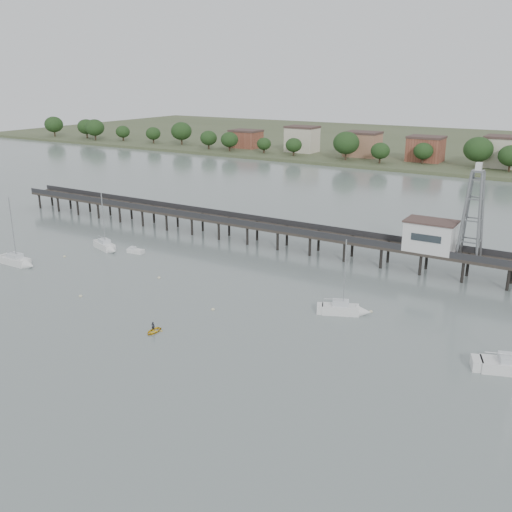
{
  "coord_description": "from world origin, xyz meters",
  "views": [
    {
      "loc": [
        48.26,
        -34.58,
        32.77
      ],
      "look_at": [
        1.45,
        42.0,
        4.0
      ],
      "focal_mm": 40.0,
      "sensor_mm": 36.0,
      "label": 1
    }
  ],
  "objects": [
    {
      "name": "ground_plane",
      "position": [
        0.0,
        0.0,
        0.0
      ],
      "size": [
        500.0,
        500.0,
        0.0
      ],
      "primitive_type": "plane",
      "color": "slate",
      "rests_on": "ground"
    },
    {
      "name": "pier",
      "position": [
        0.0,
        60.0,
        3.79
      ],
      "size": [
        150.0,
        5.0,
        5.5
      ],
      "color": "#2D2823",
      "rests_on": "ground"
    },
    {
      "name": "pier_building",
      "position": [
        25.0,
        60.0,
        6.67
      ],
      "size": [
        8.4,
        5.4,
        5.3
      ],
      "color": "silver",
      "rests_on": "ground"
    },
    {
      "name": "lattice_tower",
      "position": [
        31.5,
        60.0,
        11.1
      ],
      "size": [
        3.2,
        3.2,
        15.5
      ],
      "color": "slate",
      "rests_on": "ground"
    },
    {
      "name": "sailboat_b",
      "position": [
        -31.69,
        40.67,
        0.65
      ],
      "size": [
        7.31,
        4.21,
        11.73
      ],
      "rotation": [
        0.0,
        0.0,
        -0.33
      ],
      "color": "white",
      "rests_on": "ground"
    },
    {
      "name": "sailboat_a",
      "position": [
        -38.27,
        25.87,
        0.64
      ],
      "size": [
        7.89,
        2.34,
        13.05
      ],
      "rotation": [
        0.0,
        0.0,
        -0.01
      ],
      "color": "white",
      "rests_on": "ground"
    },
    {
      "name": "sailboat_c",
      "position": [
        20.28,
        36.21,
        0.65
      ],
      "size": [
        7.19,
        4.64,
        11.62
      ],
      "rotation": [
        0.0,
        0.0,
        0.41
      ],
      "color": "white",
      "rests_on": "ground"
    },
    {
      "name": "white_tender",
      "position": [
        -25.84,
        42.23,
        0.4
      ],
      "size": [
        3.43,
        1.73,
        1.28
      ],
      "rotation": [
        0.0,
        0.0,
        0.11
      ],
      "color": "white",
      "rests_on": "ground"
    },
    {
      "name": "yellow_dinghy",
      "position": [
        0.63,
        17.18,
        0.0
      ],
      "size": [
        1.84,
        0.62,
        2.54
      ],
      "primitive_type": "imported",
      "rotation": [
        0.0,
        0.0,
        0.05
      ],
      "color": "yellow",
      "rests_on": "ground"
    },
    {
      "name": "dinghy_occupant",
      "position": [
        0.63,
        17.18,
        0.0
      ],
      "size": [
        0.87,
        1.33,
        0.3
      ],
      "primitive_type": "imported",
      "rotation": [
        0.0,
        0.0,
        3.5
      ],
      "color": "black",
      "rests_on": "ground"
    },
    {
      "name": "mooring_buoys",
      "position": [
        1.73,
        30.56,
        0.08
      ],
      "size": [
        86.02,
        18.2,
        0.39
      ],
      "color": "beige",
      "rests_on": "ground"
    },
    {
      "name": "far_shore",
      "position": [
        0.36,
        239.58,
        0.95
      ],
      "size": [
        500.0,
        170.0,
        10.4
      ],
      "color": "#475133",
      "rests_on": "ground"
    }
  ]
}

